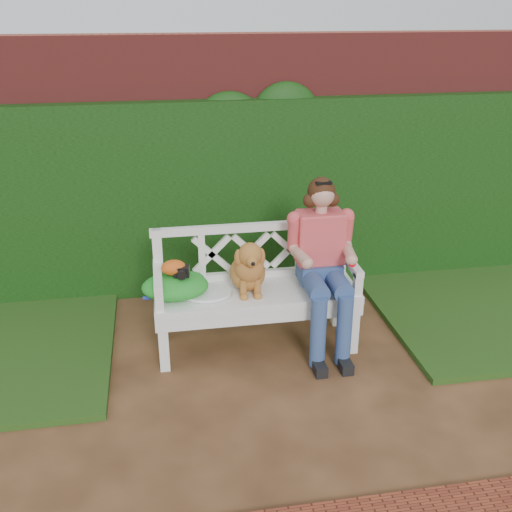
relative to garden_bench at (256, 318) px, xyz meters
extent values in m
plane|color=#392414|center=(0.01, -0.63, -0.24)|extent=(60.00, 60.00, 0.00)
cube|color=maroon|center=(0.01, 1.27, 0.86)|extent=(10.00, 0.30, 2.20)
cube|color=#1E4F13|center=(0.01, 1.05, 0.61)|extent=(10.00, 0.18, 1.70)
cube|color=black|center=(-0.54, -0.02, 0.44)|extent=(0.12, 0.10, 0.07)
ellipsoid|color=#C35015|center=(-0.59, 0.01, 0.46)|extent=(0.21, 0.18, 0.11)
camera|label=1|loc=(-0.67, -3.91, 2.22)|focal=42.00mm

